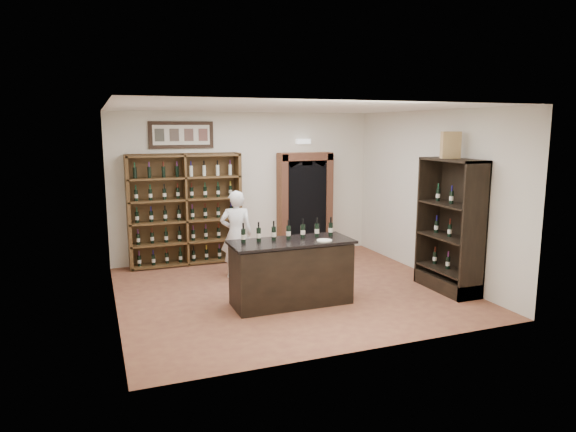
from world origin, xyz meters
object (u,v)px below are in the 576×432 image
object	(u,v)px
tasting_counter	(291,273)
side_cabinet	(450,246)
shopkeeper	(236,234)
wine_shelf	(185,210)
counter_bottle_0	(243,236)
wine_crate	(451,145)

from	to	relation	value
tasting_counter	side_cabinet	distance (m)	2.75
side_cabinet	shopkeeper	xyz separation A→B (m)	(-3.13, 2.00, 0.04)
wine_shelf	tasting_counter	xyz separation A→B (m)	(1.10, -2.93, -0.61)
wine_shelf	counter_bottle_0	bearing A→B (deg)	-82.30
shopkeeper	wine_shelf	bearing A→B (deg)	-46.32
tasting_counter	shopkeeper	size ratio (longest dim) A/B	1.18
wine_shelf	side_cabinet	xyz separation A→B (m)	(3.82, -3.23, -0.35)
tasting_counter	counter_bottle_0	world-z (taller)	counter_bottle_0
counter_bottle_0	wine_shelf	bearing A→B (deg)	97.70
wine_crate	tasting_counter	bearing A→B (deg)	-168.20
tasting_counter	counter_bottle_0	size ratio (longest dim) A/B	6.27
side_cabinet	wine_crate	bearing A→B (deg)	130.23
counter_bottle_0	wine_crate	world-z (taller)	wine_crate
counter_bottle_0	shopkeeper	xyz separation A→B (m)	(0.32, 1.58, -0.31)
shopkeeper	wine_crate	distance (m)	3.98
tasting_counter	side_cabinet	xyz separation A→B (m)	(2.72, -0.30, 0.26)
tasting_counter	shopkeeper	xyz separation A→B (m)	(-0.40, 1.70, 0.30)
side_cabinet	wine_crate	distance (m)	1.66
counter_bottle_0	wine_crate	size ratio (longest dim) A/B	0.70
shopkeeper	wine_crate	bearing A→B (deg)	162.00
side_cabinet	wine_crate	world-z (taller)	wine_crate
wine_shelf	counter_bottle_0	distance (m)	2.84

